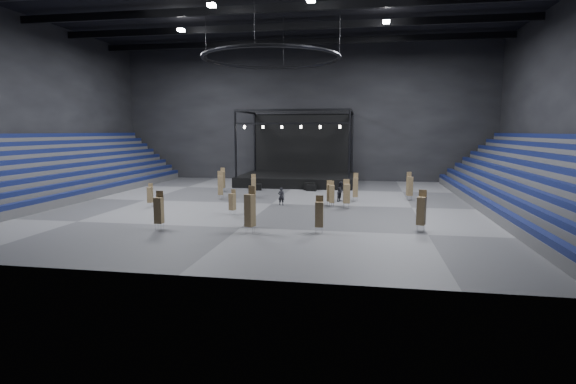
% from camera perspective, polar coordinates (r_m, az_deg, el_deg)
% --- Properties ---
extents(floor, '(50.00, 50.00, 0.00)m').
position_cam_1_polar(floor, '(41.30, -2.06, -1.50)').
color(floor, '#555557').
rests_on(floor, ground).
extents(wall_back, '(50.00, 0.20, 18.00)m').
position_cam_1_polar(wall_back, '(61.51, 1.99, 9.94)').
color(wall_back, black).
rests_on(wall_back, ground).
extents(wall_front, '(50.00, 0.20, 18.00)m').
position_cam_1_polar(wall_front, '(20.82, -14.55, 14.06)').
color(wall_front, black).
rests_on(wall_front, ground).
extents(wall_left, '(0.20, 42.00, 18.00)m').
position_cam_1_polar(wall_left, '(52.09, -30.53, 9.29)').
color(wall_left, black).
rests_on(wall_left, ground).
extents(bleachers_left, '(7.20, 40.00, 6.40)m').
position_cam_1_polar(bleachers_left, '(50.97, -28.21, 1.31)').
color(bleachers_left, '#454547').
rests_on(bleachers_left, floor).
extents(bleachers_right, '(7.20, 40.00, 6.40)m').
position_cam_1_polar(bleachers_right, '(42.73, 29.61, 0.14)').
color(bleachers_right, '#454547').
rests_on(bleachers_right, floor).
extents(stage, '(14.00, 10.00, 9.20)m').
position_cam_1_polar(stage, '(56.99, 1.29, 2.52)').
color(stage, black).
rests_on(stage, floor).
extents(truss_ring, '(12.30, 12.30, 5.15)m').
position_cam_1_polar(truss_ring, '(41.26, -2.16, 16.62)').
color(truss_ring, black).
rests_on(truss_ring, ceiling).
extents(roof_girders, '(49.00, 30.35, 0.70)m').
position_cam_1_polar(roof_girders, '(42.12, -2.19, 22.27)').
color(roof_girders, black).
rests_on(roof_girders, ceiling).
extents(floodlights, '(28.60, 16.60, 0.25)m').
position_cam_1_polar(floodlights, '(38.19, -3.54, 22.87)').
color(floodlights, white).
rests_on(floodlights, roof_girders).
extents(flight_case_left, '(1.16, 0.70, 0.72)m').
position_cam_1_polar(flight_case_left, '(50.76, -4.00, 0.63)').
color(flight_case_left, black).
rests_on(flight_case_left, floor).
extents(flight_case_mid, '(1.12, 0.70, 0.69)m').
position_cam_1_polar(flight_case_mid, '(50.04, 3.00, 0.52)').
color(flight_case_mid, black).
rests_on(flight_case_mid, floor).
extents(flight_case_right, '(1.39, 0.88, 0.86)m').
position_cam_1_polar(flight_case_right, '(50.68, 2.80, 0.70)').
color(flight_case_right, black).
rests_on(flight_case_right, floor).
extents(chair_stack_0, '(0.63, 0.63, 2.52)m').
position_cam_1_polar(chair_stack_0, '(38.97, 7.44, -0.14)').
color(chair_stack_0, silver).
rests_on(chair_stack_0, floor).
extents(chair_stack_1, '(0.58, 0.58, 2.26)m').
position_cam_1_polar(chair_stack_1, '(40.28, 5.30, -0.05)').
color(chair_stack_1, silver).
rests_on(chair_stack_1, floor).
extents(chair_stack_2, '(0.57, 0.57, 2.02)m').
position_cam_1_polar(chair_stack_2, '(36.07, -7.08, -1.18)').
color(chair_stack_2, silver).
rests_on(chair_stack_2, floor).
extents(chair_stack_3, '(0.47, 0.47, 1.83)m').
position_cam_1_polar(chair_stack_3, '(31.21, -4.87, -2.71)').
color(chair_stack_3, silver).
rests_on(chair_stack_3, floor).
extents(chair_stack_4, '(0.72, 0.72, 3.10)m').
position_cam_1_polar(chair_stack_4, '(29.29, -4.84, -2.22)').
color(chair_stack_4, silver).
rests_on(chair_stack_4, floor).
extents(chair_stack_5, '(0.49, 0.49, 2.68)m').
position_cam_1_polar(chair_stack_5, '(43.18, 8.57, 0.65)').
color(chair_stack_5, silver).
rests_on(chair_stack_5, floor).
extents(chair_stack_6, '(0.52, 0.52, 2.30)m').
position_cam_1_polar(chair_stack_6, '(39.61, 5.57, -0.19)').
color(chair_stack_6, silver).
rests_on(chair_stack_6, floor).
extents(chair_stack_7, '(0.56, 0.56, 2.36)m').
position_cam_1_polar(chair_stack_7, '(45.17, -4.39, 0.84)').
color(chair_stack_7, silver).
rests_on(chair_stack_7, floor).
extents(chair_stack_8, '(0.44, 0.44, 2.06)m').
position_cam_1_polar(chair_stack_8, '(41.43, -17.10, -0.30)').
color(chair_stack_8, silver).
rests_on(chair_stack_8, floor).
extents(chair_stack_9, '(0.63, 0.63, 2.72)m').
position_cam_1_polar(chair_stack_9, '(44.98, 15.19, 0.78)').
color(chair_stack_9, silver).
rests_on(chair_stack_9, floor).
extents(chair_stack_10, '(0.60, 0.60, 2.64)m').
position_cam_1_polar(chair_stack_10, '(49.80, -8.37, 1.59)').
color(chair_stack_10, silver).
rests_on(chair_stack_10, floor).
extents(chair_stack_11, '(0.54, 0.54, 2.47)m').
position_cam_1_polar(chair_stack_11, '(29.29, 3.99, -2.76)').
color(chair_stack_11, silver).
rests_on(chair_stack_11, floor).
extents(chair_stack_12, '(0.53, 0.53, 2.64)m').
position_cam_1_polar(chair_stack_12, '(31.52, -16.07, -2.17)').
color(chair_stack_12, silver).
rests_on(chair_stack_12, floor).
extents(chair_stack_13, '(0.64, 0.64, 2.75)m').
position_cam_1_polar(chair_stack_13, '(44.64, -8.59, 0.92)').
color(chair_stack_13, silver).
rests_on(chair_stack_13, floor).
extents(chair_stack_14, '(0.68, 0.68, 2.78)m').
position_cam_1_polar(chair_stack_14, '(31.02, 16.58, -2.22)').
color(chair_stack_14, silver).
rests_on(chair_stack_14, floor).
extents(man_center, '(0.61, 0.42, 1.60)m').
position_cam_1_polar(man_center, '(40.37, -0.86, -0.56)').
color(man_center, black).
rests_on(man_center, floor).
extents(crew_member, '(1.04, 1.14, 1.90)m').
position_cam_1_polar(crew_member, '(42.76, 6.75, 0.06)').
color(crew_member, black).
rests_on(crew_member, floor).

